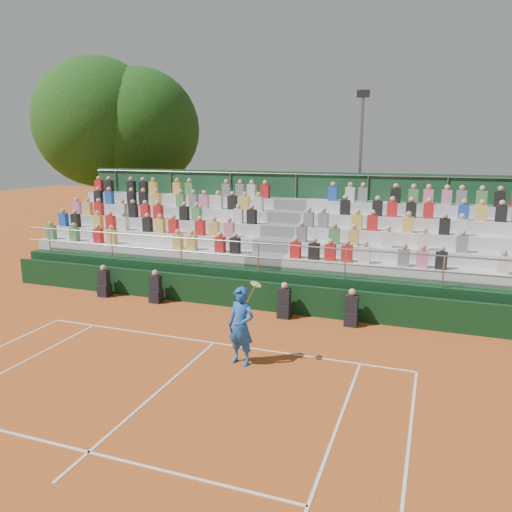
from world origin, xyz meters
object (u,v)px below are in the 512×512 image
(tennis_player, at_px, (241,326))
(tree_east, at_px, (140,129))
(floodlight_mast, at_px, (360,160))
(tree_west, at_px, (99,123))

(tennis_player, distance_m, tree_east, 18.91)
(floodlight_mast, bearing_deg, tennis_player, -92.57)
(tennis_player, height_order, tree_east, tree_east)
(tree_west, bearing_deg, floodlight_mast, 7.12)
(tennis_player, xyz_separation_m, floodlight_mast, (0.66, 14.73, 3.73))
(tree_west, xyz_separation_m, tree_east, (2.00, 0.98, -0.32))
(tennis_player, distance_m, floodlight_mast, 15.21)
(tree_east, bearing_deg, tree_west, -153.83)
(tennis_player, bearing_deg, floodlight_mast, 87.43)
(tennis_player, xyz_separation_m, tree_east, (-11.61, 13.93, 5.36))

